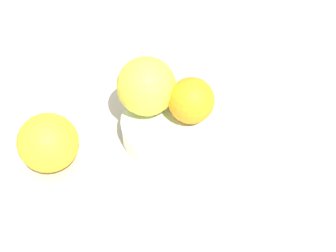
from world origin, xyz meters
TOP-DOWN VIEW (x-y plane):
  - ground_plane at (0.00, 0.00)cm, footprint 110.00×110.00cm
  - fruit_bowl at (0.00, 0.00)cm, footprint 13.46×13.46cm
  - orange_in_bowl_0 at (-3.15, -2.07)cm, footprint 8.30×8.30cm
  - orange_in_bowl_1 at (0.63, 3.14)cm, footprint 6.44×6.44cm
  - orange_loose_0 at (-0.61, -16.54)cm, footprint 8.00×8.00cm

SIDE VIEW (x-z plane):
  - ground_plane at x=0.00cm, z-range -2.00..0.00cm
  - fruit_bowl at x=0.00cm, z-range -0.09..3.43cm
  - orange_loose_0 at x=-0.61cm, z-range 0.00..8.00cm
  - orange_in_bowl_1 at x=0.63cm, z-range 3.52..9.96cm
  - orange_in_bowl_0 at x=-3.15cm, z-range 3.52..11.82cm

